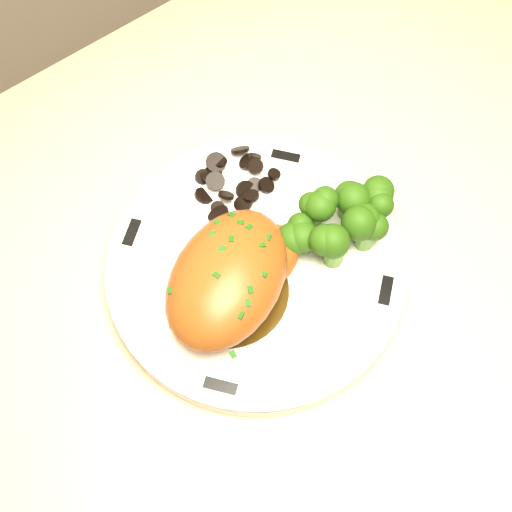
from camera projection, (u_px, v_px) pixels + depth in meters
counter at (183, 439)px, 0.90m from camera, size 1.93×0.65×0.96m
plate at (256, 266)px, 0.55m from camera, size 0.32×0.32×0.02m
rim_accent_0 at (286, 156)px, 0.59m from camera, size 0.02×0.03×0.00m
rim_accent_1 at (132, 232)px, 0.56m from camera, size 0.03×0.02×0.00m
rim_accent_2 at (221, 386)px, 0.50m from camera, size 0.02×0.03×0.00m
rim_accent_3 at (386, 291)px, 0.53m from camera, size 0.03×0.02×0.00m
gravy_pool at (228, 291)px, 0.53m from camera, size 0.10×0.10×0.00m
chicken_breast at (232, 275)px, 0.51m from camera, size 0.16×0.14×0.05m
mushroom_pile at (235, 181)px, 0.58m from camera, size 0.07×0.05×0.02m
broccoli_florets at (340, 220)px, 0.54m from camera, size 0.09×0.07×0.04m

